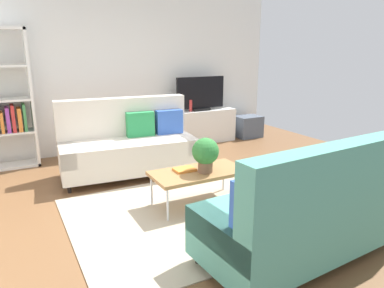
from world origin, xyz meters
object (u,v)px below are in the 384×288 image
at_px(couch_beige, 129,145).
at_px(vase_0, 172,107).
at_px(couch_green, 308,211).
at_px(table_book_0, 185,170).
at_px(potted_plant, 205,153).
at_px(storage_trunk, 248,126).
at_px(tv_console, 200,126).
at_px(coffee_table, 198,173).
at_px(bottle_0, 191,106).
at_px(vase_1, 180,106).
at_px(tv, 200,94).

bearing_deg(couch_beige, vase_0, -131.05).
relative_size(couch_green, table_book_0, 8.13).
distance_m(potted_plant, table_book_0, 0.33).
distance_m(couch_green, storage_trunk, 4.51).
height_order(tv_console, table_book_0, tv_console).
relative_size(couch_green, vase_0, 10.25).
distance_m(potted_plant, vase_0, 2.81).
bearing_deg(coffee_table, tv_console, 60.63).
bearing_deg(bottle_0, table_book_0, -119.07).
xyz_separation_m(potted_plant, vase_1, (1.00, 2.69, 0.09)).
distance_m(coffee_table, tv, 2.99).
relative_size(potted_plant, vase_1, 2.12).
bearing_deg(storage_trunk, potted_plant, -134.49).
xyz_separation_m(tv, vase_0, (-0.58, 0.07, -0.22)).
height_order(couch_beige, vase_0, couch_beige).
distance_m(tv, vase_1, 0.46).
bearing_deg(couch_green, table_book_0, 101.92).
distance_m(potted_plant, vase_1, 2.87).
relative_size(couch_beige, bottle_0, 9.00).
bearing_deg(tv_console, couch_beige, -147.70).
height_order(storage_trunk, bottle_0, bottle_0).
bearing_deg(table_book_0, couch_beige, 100.15).
relative_size(tv_console, potted_plant, 3.46).
bearing_deg(couch_beige, bottle_0, -140.26).
xyz_separation_m(couch_beige, tv, (1.82, 1.13, 0.51)).
height_order(coffee_table, table_book_0, table_book_0).
bearing_deg(tv, couch_beige, -148.15).
bearing_deg(tv_console, tv, -90.00).
xyz_separation_m(tv, storage_trunk, (1.10, -0.08, -0.73)).
bearing_deg(storage_trunk, tv_console, 174.81).
distance_m(couch_green, table_book_0, 1.57).
bearing_deg(bottle_0, tv, 5.09).
relative_size(vase_0, bottle_0, 0.87).
distance_m(table_book_0, vase_0, 2.75).
bearing_deg(coffee_table, vase_0, 71.69).
xyz_separation_m(table_book_0, vase_0, (1.01, 2.54, 0.30)).
xyz_separation_m(tv_console, storage_trunk, (1.10, -0.10, -0.10)).
bearing_deg(storage_trunk, tv, 175.84).
xyz_separation_m(vase_0, bottle_0, (0.36, -0.09, 0.01)).
height_order(coffee_table, tv, tv).
distance_m(couch_green, tv, 4.17).
relative_size(tv_console, tv, 1.40).
bearing_deg(couch_beige, storage_trunk, -155.28).
height_order(tv_console, vase_1, vase_1).
relative_size(coffee_table, bottle_0, 5.04).
xyz_separation_m(couch_green, tv, (1.16, 3.98, 0.51)).
bearing_deg(couch_green, vase_1, 75.49).
height_order(couch_green, table_book_0, couch_green).
bearing_deg(table_book_0, couch_green, -74.26).
bearing_deg(vase_1, storage_trunk, -5.72).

